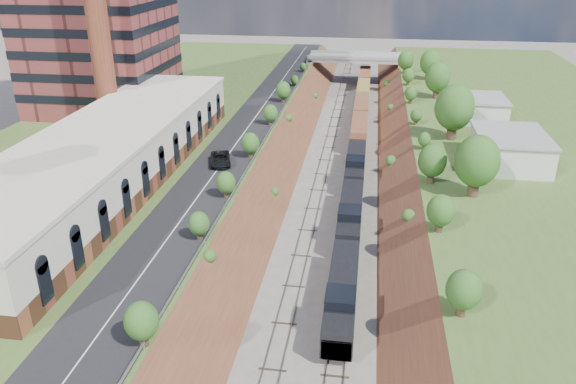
% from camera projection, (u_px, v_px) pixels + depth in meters
% --- Properties ---
extents(platform_left, '(44.00, 180.00, 5.00)m').
position_uv_depth(platform_left, '(142.00, 143.00, 93.26)').
color(platform_left, '#405C26').
rests_on(platform_left, ground).
extents(platform_right, '(44.00, 180.00, 5.00)m').
position_uv_depth(platform_right, '(560.00, 164.00, 84.39)').
color(platform_right, '#405C26').
rests_on(platform_right, ground).
extents(embankment_left, '(10.00, 180.00, 10.00)m').
position_uv_depth(embankment_left, '(272.00, 164.00, 91.30)').
color(embankment_left, brown).
rests_on(embankment_left, ground).
extents(embankment_right, '(10.00, 180.00, 10.00)m').
position_uv_depth(embankment_right, '(409.00, 171.00, 88.35)').
color(embankment_right, brown).
rests_on(embankment_right, ground).
extents(rail_left_track, '(1.58, 180.00, 0.18)m').
position_uv_depth(rail_left_track, '(323.00, 166.00, 90.14)').
color(rail_left_track, gray).
rests_on(rail_left_track, ground).
extents(rail_right_track, '(1.58, 180.00, 0.18)m').
position_uv_depth(rail_right_track, '(356.00, 168.00, 89.44)').
color(rail_right_track, gray).
rests_on(rail_right_track, ground).
extents(road, '(8.00, 180.00, 0.10)m').
position_uv_depth(road, '(244.00, 133.00, 89.88)').
color(road, black).
rests_on(road, platform_left).
extents(guardrail, '(0.10, 171.00, 0.70)m').
position_uv_depth(guardrail, '(269.00, 132.00, 88.95)').
color(guardrail, '#99999E').
rests_on(guardrail, platform_left).
extents(commercial_building, '(14.30, 62.30, 7.00)m').
position_uv_depth(commercial_building, '(107.00, 155.00, 70.24)').
color(commercial_building, brown).
rests_on(commercial_building, platform_left).
extents(smokestack, '(3.20, 3.20, 40.00)m').
position_uv_depth(smokestack, '(95.00, 3.00, 81.01)').
color(smokestack, brown).
rests_on(smokestack, platform_left).
extents(overpass, '(24.50, 8.30, 7.40)m').
position_uv_depth(overpass, '(355.00, 64.00, 144.03)').
color(overpass, gray).
rests_on(overpass, ground).
extents(white_building_near, '(9.00, 12.00, 4.00)m').
position_uv_depth(white_building_near, '(510.00, 150.00, 76.62)').
color(white_building_near, silver).
rests_on(white_building_near, platform_right).
extents(white_building_far, '(8.00, 10.00, 3.60)m').
position_uv_depth(white_building_far, '(480.00, 109.00, 96.70)').
color(white_building_far, silver).
rests_on(white_building_far, platform_right).
extents(tree_right_large, '(5.25, 5.25, 7.61)m').
position_uv_depth(tree_right_large, '(477.00, 162.00, 65.66)').
color(tree_right_large, '#473323').
rests_on(tree_right_large, platform_right).
extents(tree_left_crest, '(2.45, 2.45, 3.55)m').
position_uv_depth(tree_left_crest, '(189.00, 244.00, 52.34)').
color(tree_left_crest, '#473323').
rests_on(tree_left_crest, platform_left).
extents(freight_train, '(2.74, 111.20, 4.55)m').
position_uv_depth(freight_train, '(359.00, 134.00, 98.41)').
color(freight_train, black).
rests_on(freight_train, ground).
extents(suv, '(4.03, 6.09, 1.55)m').
position_uv_depth(suv, '(220.00, 159.00, 76.60)').
color(suv, black).
rests_on(suv, road).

